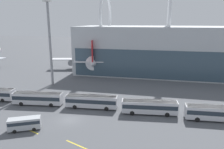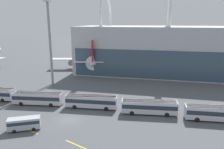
{
  "view_description": "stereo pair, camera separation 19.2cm",
  "coord_description": "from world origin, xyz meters",
  "px_view_note": "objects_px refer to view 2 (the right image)",
  "views": [
    {
      "loc": [
        17.65,
        -39.28,
        20.38
      ],
      "look_at": [
        3.76,
        24.81,
        4.0
      ],
      "focal_mm": 35.0,
      "sensor_mm": 36.0,
      "label": 1
    },
    {
      "loc": [
        17.84,
        -39.24,
        20.38
      ],
      "look_at": [
        3.76,
        24.81,
        4.0
      ],
      "focal_mm": 35.0,
      "sensor_mm": 36.0,
      "label": 2
    }
  ],
  "objects_px": {
    "airliner_at_gate_far": "(96,57)",
    "shuttle_bus_4": "(216,113)",
    "service_van_foreground": "(24,123)",
    "shuttle_bus_2": "(91,101)",
    "shuttle_bus_1": "(38,98)",
    "shuttle_bus_3": "(149,106)",
    "floodlight_mast": "(50,39)"
  },
  "relations": [
    {
      "from": "shuttle_bus_1",
      "to": "service_van_foreground",
      "type": "xyz_separation_m",
      "value": [
        4.38,
        -12.23,
        -0.38
      ]
    },
    {
      "from": "airliner_at_gate_far",
      "to": "shuttle_bus_4",
      "type": "bearing_deg",
      "value": -151.28
    },
    {
      "from": "shuttle_bus_3",
      "to": "shuttle_bus_4",
      "type": "bearing_deg",
      "value": -7.86
    },
    {
      "from": "airliner_at_gate_far",
      "to": "shuttle_bus_4",
      "type": "relative_size",
      "value": 3.1
    },
    {
      "from": "shuttle_bus_1",
      "to": "shuttle_bus_3",
      "type": "relative_size",
      "value": 1.0
    },
    {
      "from": "service_van_foreground",
      "to": "shuttle_bus_2",
      "type": "bearing_deg",
      "value": 28.39
    },
    {
      "from": "shuttle_bus_4",
      "to": "floodlight_mast",
      "type": "bearing_deg",
      "value": 155.84
    },
    {
      "from": "shuttle_bus_2",
      "to": "shuttle_bus_3",
      "type": "height_order",
      "value": "same"
    },
    {
      "from": "shuttle_bus_1",
      "to": "floodlight_mast",
      "type": "height_order",
      "value": "floodlight_mast"
    },
    {
      "from": "shuttle_bus_1",
      "to": "service_van_foreground",
      "type": "distance_m",
      "value": 13.0
    },
    {
      "from": "shuttle_bus_4",
      "to": "floodlight_mast",
      "type": "xyz_separation_m",
      "value": [
        -45.66,
        17.4,
        12.79
      ]
    },
    {
      "from": "shuttle_bus_3",
      "to": "service_van_foreground",
      "type": "distance_m",
      "value": 26.02
    },
    {
      "from": "shuttle_bus_3",
      "to": "shuttle_bus_2",
      "type": "bearing_deg",
      "value": 172.02
    },
    {
      "from": "service_van_foreground",
      "to": "shuttle_bus_1",
      "type": "bearing_deg",
      "value": 83.36
    },
    {
      "from": "airliner_at_gate_far",
      "to": "shuttle_bus_4",
      "type": "xyz_separation_m",
      "value": [
        38.85,
        -43.93,
        -3.28
      ]
    },
    {
      "from": "shuttle_bus_1",
      "to": "floodlight_mast",
      "type": "relative_size",
      "value": 0.47
    },
    {
      "from": "shuttle_bus_4",
      "to": "service_van_foreground",
      "type": "relative_size",
      "value": 2.01
    },
    {
      "from": "shuttle_bus_1",
      "to": "shuttle_bus_3",
      "type": "distance_m",
      "value": 27.2
    },
    {
      "from": "floodlight_mast",
      "to": "shuttle_bus_4",
      "type": "bearing_deg",
      "value": -20.86
    },
    {
      "from": "airliner_at_gate_far",
      "to": "shuttle_bus_1",
      "type": "distance_m",
      "value": 43.88
    },
    {
      "from": "shuttle_bus_1",
      "to": "shuttle_bus_3",
      "type": "xyz_separation_m",
      "value": [
        27.19,
        0.28,
        0.0
      ]
    },
    {
      "from": "service_van_foreground",
      "to": "shuttle_bus_4",
      "type": "bearing_deg",
      "value": -8.07
    },
    {
      "from": "shuttle_bus_4",
      "to": "service_van_foreground",
      "type": "xyz_separation_m",
      "value": [
        -36.41,
        -12.02,
        -0.38
      ]
    },
    {
      "from": "service_van_foreground",
      "to": "airliner_at_gate_far",
      "type": "bearing_deg",
      "value": 66.15
    },
    {
      "from": "shuttle_bus_1",
      "to": "shuttle_bus_2",
      "type": "bearing_deg",
      "value": -3.03
    },
    {
      "from": "shuttle_bus_3",
      "to": "airliner_at_gate_far",
      "type": "bearing_deg",
      "value": 114.37
    },
    {
      "from": "shuttle_bus_2",
      "to": "shuttle_bus_3",
      "type": "bearing_deg",
      "value": -6.34
    },
    {
      "from": "shuttle_bus_2",
      "to": "floodlight_mast",
      "type": "xyz_separation_m",
      "value": [
        -18.46,
        16.39,
        12.79
      ]
    },
    {
      "from": "airliner_at_gate_far",
      "to": "shuttle_bus_4",
      "type": "height_order",
      "value": "airliner_at_gate_far"
    },
    {
      "from": "airliner_at_gate_far",
      "to": "floodlight_mast",
      "type": "relative_size",
      "value": 1.46
    },
    {
      "from": "airliner_at_gate_far",
      "to": "service_van_foreground",
      "type": "xyz_separation_m",
      "value": [
        2.44,
        -55.95,
        -3.66
      ]
    },
    {
      "from": "service_van_foreground",
      "to": "shuttle_bus_3",
      "type": "bearing_deg",
      "value": 2.41
    }
  ]
}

